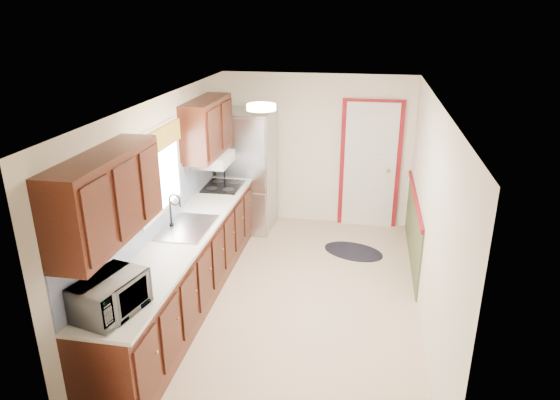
% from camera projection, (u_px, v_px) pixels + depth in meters
% --- Properties ---
extents(room_shell, '(3.20, 5.20, 2.52)m').
position_uv_depth(room_shell, '(292.00, 207.00, 5.63)').
color(room_shell, beige).
rests_on(room_shell, ground).
extents(kitchen_run, '(0.63, 4.00, 2.20)m').
position_uv_depth(kitchen_run, '(182.00, 241.00, 5.70)').
color(kitchen_run, '#39150D').
rests_on(kitchen_run, ground).
extents(back_wall_trim, '(1.12, 2.30, 2.08)m').
position_uv_depth(back_wall_trim, '(379.00, 178.00, 7.61)').
color(back_wall_trim, maroon).
rests_on(back_wall_trim, ground).
extents(ceiling_fixture, '(0.30, 0.30, 0.06)m').
position_uv_depth(ceiling_fixture, '(261.00, 107.00, 5.08)').
color(ceiling_fixture, '#FFD88C').
rests_on(ceiling_fixture, room_shell).
extents(microwave, '(0.45, 0.64, 0.39)m').
position_uv_depth(microwave, '(110.00, 292.00, 4.06)').
color(microwave, white).
rests_on(microwave, kitchen_run).
extents(refrigerator, '(0.81, 0.79, 1.88)m').
position_uv_depth(refrigerator, '(248.00, 171.00, 7.78)').
color(refrigerator, '#B7B7BC').
rests_on(refrigerator, ground).
extents(rug, '(1.01, 0.83, 0.01)m').
position_uv_depth(rug, '(353.00, 251.00, 7.24)').
color(rug, black).
rests_on(rug, ground).
extents(cooktop, '(0.50, 0.61, 0.02)m').
position_uv_depth(cooktop, '(223.00, 186.00, 7.07)').
color(cooktop, black).
rests_on(cooktop, kitchen_run).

